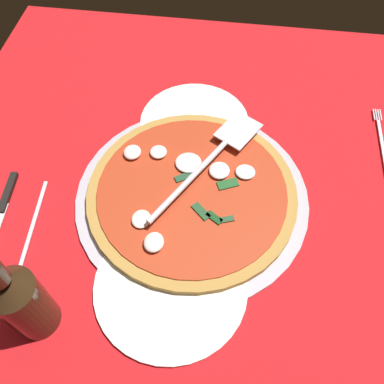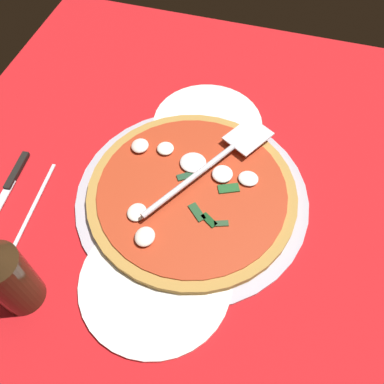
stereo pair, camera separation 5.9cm
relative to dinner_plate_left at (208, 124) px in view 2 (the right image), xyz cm
name	(u,v)px [view 2 (the right image)]	position (x,y,z in cm)	size (l,w,h in cm)	color
ground_plane	(202,195)	(15.96, 3.22, -1.00)	(100.29, 100.29, 0.80)	red
checker_pattern	(202,193)	(15.96, 3.22, -0.55)	(100.29, 100.29, 0.10)	silver
pizza_pan	(192,197)	(17.40, 1.89, -0.04)	(40.17, 40.17, 0.91)	#B4AEBA
dinner_plate_left	(208,124)	(0.00, 0.00, 0.00)	(21.39, 21.39, 1.00)	white
dinner_plate_right	(155,282)	(33.93, 0.89, 0.00)	(23.39, 23.39, 1.00)	white
pizza	(191,192)	(17.38, 1.77, 1.27)	(35.95, 35.95, 2.92)	#B0813A
pizza_server	(215,161)	(11.60, 4.26, 3.70)	(26.63, 17.53, 1.00)	silver
place_setting_near	(18,203)	(26.99, -26.61, -0.15)	(22.68, 14.95, 1.40)	white
beer_bottle	(4,273)	(41.41, -17.31, 8.25)	(6.39, 6.39, 22.81)	#302010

